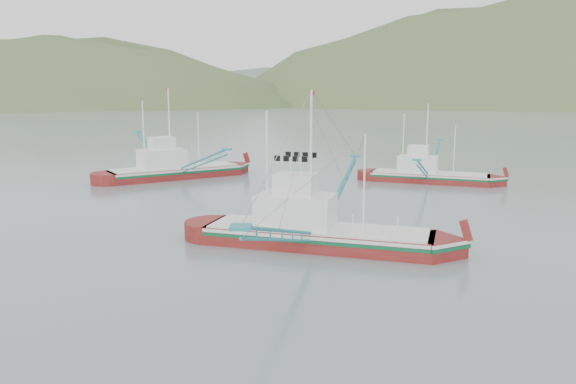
{
  "coord_description": "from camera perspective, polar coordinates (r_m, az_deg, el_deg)",
  "views": [
    {
      "loc": [
        1.39,
        -34.32,
        10.5
      ],
      "look_at": [
        0.0,
        6.0,
        3.2
      ],
      "focal_mm": 35.0,
      "sensor_mm": 36.0,
      "label": 1
    }
  ],
  "objects": [
    {
      "name": "bg_boat_right",
      "position": [
        67.05,
        14.08,
        2.57
      ],
      "size": [
        13.81,
        23.53,
        9.8
      ],
      "rotation": [
        0.0,
        0.0,
        -0.31
      ],
      "color": "maroon",
      "rests_on": "ground"
    },
    {
      "name": "bg_boat_left",
      "position": [
        69.48,
        -11.51,
        3.41
      ],
      "size": [
        20.7,
        25.92,
        11.65
      ],
      "rotation": [
        0.0,
        0.0,
        0.6
      ],
      "color": "maroon",
      "rests_on": "ground"
    },
    {
      "name": "main_boat",
      "position": [
        38.16,
        2.81,
        -2.4
      ],
      "size": [
        16.06,
        27.58,
        11.38
      ],
      "rotation": [
        0.0,
        0.0,
        -0.26
      ],
      "color": "maroon",
      "rests_on": "ground"
    },
    {
      "name": "headland_left",
      "position": [
        434.17,
        -22.96,
        8.07
      ],
      "size": [
        448.0,
        308.0,
        210.0
      ],
      "primitive_type": "ellipsoid",
      "color": "#465C2F",
      "rests_on": "ground"
    },
    {
      "name": "ground",
      "position": [
        35.92,
        -0.33,
        -6.74
      ],
      "size": [
        1200.0,
        1200.0,
        0.0
      ],
      "primitive_type": "plane",
      "color": "slate",
      "rests_on": "ground"
    },
    {
      "name": "ridge_distant",
      "position": [
        595.1,
        4.8,
        9.21
      ],
      "size": [
        960.0,
        400.0,
        240.0
      ],
      "primitive_type": "ellipsoid",
      "color": "slate",
      "rests_on": "ground"
    }
  ]
}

